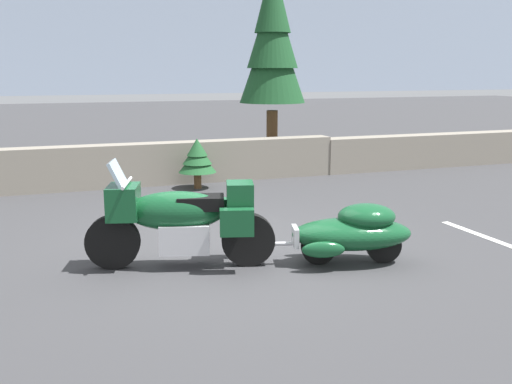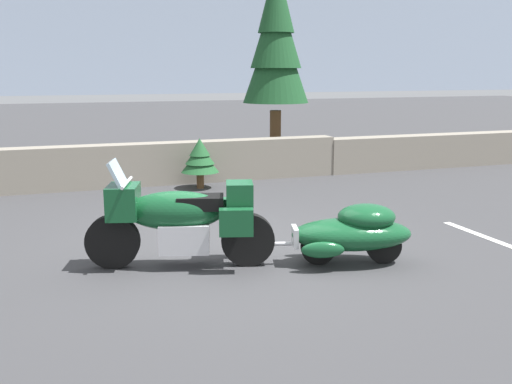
{
  "view_description": "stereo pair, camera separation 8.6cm",
  "coord_description": "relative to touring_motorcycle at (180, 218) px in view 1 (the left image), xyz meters",
  "views": [
    {
      "loc": [
        -2.28,
        -7.33,
        2.37
      ],
      "look_at": [
        0.28,
        -0.32,
        0.85
      ],
      "focal_mm": 41.79,
      "sensor_mm": 36.0,
      "label": 1
    },
    {
      "loc": [
        -2.2,
        -7.36,
        2.37
      ],
      "look_at": [
        0.28,
        -0.32,
        0.85
      ],
      "focal_mm": 41.79,
      "sensor_mm": 36.0,
      "label": 2
    }
  ],
  "objects": [
    {
      "name": "ground_plane",
      "position": [
        0.74,
        0.42,
        -0.62
      ],
      "size": [
        80.0,
        80.0,
        0.0
      ],
      "primitive_type": "plane",
      "color": "#38383A"
    },
    {
      "name": "distant_ridgeline",
      "position": [
        0.74,
        95.57,
        7.38
      ],
      "size": [
        240.0,
        80.0,
        16.0
      ],
      "primitive_type": "cube",
      "color": "#99A8BF",
      "rests_on": "ground"
    },
    {
      "name": "pine_sapling_near",
      "position": [
        1.46,
        4.79,
        0.02
      ],
      "size": [
        0.77,
        0.77,
        1.03
      ],
      "color": "brown",
      "rests_on": "ground"
    },
    {
      "name": "pine_tree_tall",
      "position": [
        3.83,
        6.65,
        2.48
      ],
      "size": [
        1.58,
        1.58,
        4.95
      ],
      "color": "brown",
      "rests_on": "ground"
    },
    {
      "name": "touring_motorcycle",
      "position": [
        0.0,
        0.0,
        0.0
      ],
      "size": [
        2.26,
        1.12,
        1.33
      ],
      "color": "black",
      "rests_on": "ground"
    },
    {
      "name": "car_shaped_trailer",
      "position": [
        2.05,
        -0.59,
        -0.21
      ],
      "size": [
        2.21,
        1.1,
        0.76
      ],
      "color": "black",
      "rests_on": "ground"
    },
    {
      "name": "stone_guard_wall",
      "position": [
        0.61,
        5.55,
        -0.21
      ],
      "size": [
        24.0,
        0.65,
        0.88
      ],
      "color": "gray",
      "rests_on": "ground"
    }
  ]
}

